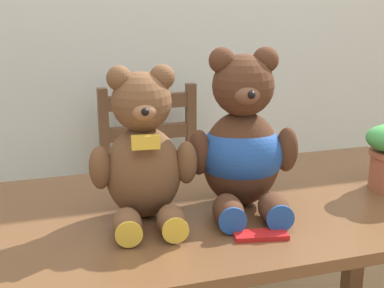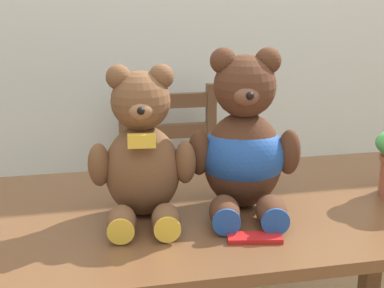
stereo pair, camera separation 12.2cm
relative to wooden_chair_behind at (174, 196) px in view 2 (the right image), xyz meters
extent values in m
cube|color=brown|center=(0.03, -0.76, 0.25)|extent=(1.35, 0.73, 0.03)
cube|color=brown|center=(0.66, -0.45, -0.11)|extent=(0.06, 0.06, 0.69)
cube|color=brown|center=(0.00, -0.05, -0.01)|extent=(0.42, 0.39, 0.03)
cube|color=brown|center=(0.19, -0.22, -0.24)|extent=(0.04, 0.04, 0.43)
cube|color=brown|center=(-0.19, -0.22, -0.24)|extent=(0.04, 0.04, 0.43)
cube|color=brown|center=(0.19, 0.13, -0.01)|extent=(0.04, 0.04, 0.90)
cube|color=brown|center=(-0.19, 0.13, -0.01)|extent=(0.04, 0.04, 0.90)
cube|color=brown|center=(0.00, 0.13, 0.38)|extent=(0.34, 0.03, 0.06)
cube|color=brown|center=(0.00, 0.13, 0.25)|extent=(0.34, 0.03, 0.06)
ellipsoid|color=brown|center=(-0.22, -0.77, 0.39)|extent=(0.21, 0.18, 0.24)
sphere|color=brown|center=(-0.22, -0.77, 0.57)|extent=(0.15, 0.15, 0.15)
sphere|color=brown|center=(-0.17, -0.78, 0.62)|extent=(0.06, 0.06, 0.06)
sphere|color=brown|center=(-0.27, -0.77, 0.62)|extent=(0.06, 0.06, 0.06)
ellipsoid|color=#8C5F3F|center=(-0.22, -0.83, 0.55)|extent=(0.07, 0.06, 0.05)
sphere|color=black|center=(-0.23, -0.85, 0.56)|extent=(0.02, 0.02, 0.02)
ellipsoid|color=brown|center=(-0.11, -0.80, 0.41)|extent=(0.06, 0.06, 0.11)
ellipsoid|color=brown|center=(-0.32, -0.78, 0.41)|extent=(0.06, 0.06, 0.11)
ellipsoid|color=brown|center=(-0.18, -0.90, 0.30)|extent=(0.08, 0.12, 0.07)
cylinder|color=gold|center=(-0.18, -0.95, 0.30)|extent=(0.06, 0.01, 0.06)
ellipsoid|color=brown|center=(-0.28, -0.89, 0.30)|extent=(0.08, 0.12, 0.07)
cylinder|color=gold|center=(-0.29, -0.94, 0.30)|extent=(0.06, 0.01, 0.06)
cube|color=gold|center=(-0.23, -0.85, 0.49)|extent=(0.07, 0.03, 0.03)
ellipsoid|color=#472819|center=(0.05, -0.77, 0.40)|extent=(0.24, 0.21, 0.26)
sphere|color=#472819|center=(0.05, -0.77, 0.59)|extent=(0.16, 0.16, 0.16)
sphere|color=#472819|center=(0.10, -0.78, 0.66)|extent=(0.07, 0.07, 0.07)
sphere|color=#472819|center=(-0.01, -0.76, 0.66)|extent=(0.07, 0.07, 0.07)
ellipsoid|color=brown|center=(0.04, -0.83, 0.58)|extent=(0.08, 0.07, 0.05)
sphere|color=black|center=(0.03, -0.86, 0.58)|extent=(0.02, 0.02, 0.02)
ellipsoid|color=#472819|center=(0.16, -0.81, 0.42)|extent=(0.07, 0.07, 0.12)
ellipsoid|color=#472819|center=(-0.07, -0.77, 0.42)|extent=(0.07, 0.07, 0.12)
ellipsoid|color=#472819|center=(0.08, -0.91, 0.31)|extent=(0.10, 0.14, 0.08)
cylinder|color=#1E4793|center=(0.07, -0.97, 0.31)|extent=(0.07, 0.02, 0.07)
ellipsoid|color=#472819|center=(-0.03, -0.89, 0.31)|extent=(0.10, 0.14, 0.08)
cylinder|color=#1E4793|center=(-0.04, -0.95, 0.31)|extent=(0.07, 0.02, 0.07)
ellipsoid|color=#1E4793|center=(0.05, -0.77, 0.41)|extent=(0.26, 0.23, 0.18)
cube|color=red|center=(0.02, -0.98, 0.27)|extent=(0.13, 0.07, 0.01)
camera|label=1|loc=(-0.48, -2.02, 0.83)|focal=50.00mm
camera|label=2|loc=(-0.36, -2.05, 0.83)|focal=50.00mm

